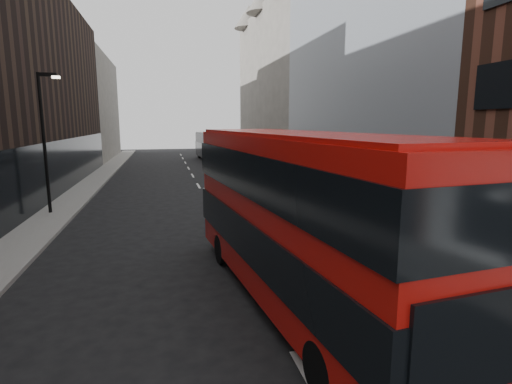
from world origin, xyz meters
TOP-DOWN VIEW (x-y plane):
  - sidewalk_right at (7.50, 25.00)m, footprint 3.00×80.00m
  - sidewalk_left at (-8.00, 25.00)m, footprint 2.00×80.00m
  - building_modern_block at (11.47, 21.00)m, footprint 5.03×22.00m
  - building_victorian at (11.38, 44.00)m, footprint 6.50×24.00m
  - building_left_mid at (-11.50, 30.00)m, footprint 5.00×24.00m
  - building_left_far at (-11.50, 52.00)m, footprint 5.00×20.00m
  - street_lamp at (-8.22, 18.00)m, footprint 1.06×0.22m
  - red_bus at (0.80, 5.49)m, footprint 3.78×11.32m
  - grey_bus at (3.38, 46.19)m, footprint 3.14×10.80m
  - car_a at (2.68, 13.09)m, footprint 1.83×3.89m
  - car_b at (2.67, 20.46)m, footprint 1.83×3.96m
  - car_c at (2.75, 29.78)m, footprint 2.50×4.89m

SIDE VIEW (x-z plane):
  - sidewalk_right at x=7.50m, z-range 0.00..0.15m
  - sidewalk_left at x=-8.00m, z-range 0.00..0.15m
  - car_b at x=2.67m, z-range 0.00..1.26m
  - car_a at x=2.68m, z-range 0.00..1.29m
  - car_c at x=2.75m, z-range 0.00..1.36m
  - grey_bus at x=3.38m, z-range 0.12..3.57m
  - red_bus at x=0.80m, z-range 0.25..4.74m
  - street_lamp at x=-8.22m, z-range 0.68..7.68m
  - building_left_far at x=-11.50m, z-range 0.00..13.00m
  - building_left_mid at x=-11.50m, z-range 0.00..14.00m
  - building_victorian at x=11.38m, z-range -0.84..20.16m
  - building_modern_block at x=11.47m, z-range -0.10..19.90m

